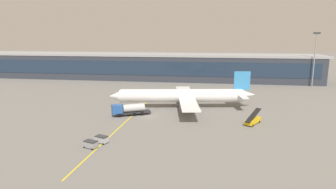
% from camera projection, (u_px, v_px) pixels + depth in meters
% --- Properties ---
extents(ground_plane, '(700.00, 700.00, 0.00)m').
position_uv_depth(ground_plane, '(149.00, 116.00, 80.61)').
color(ground_plane, slate).
extents(apron_lead_in_line, '(1.28, 80.00, 0.01)m').
position_uv_depth(apron_lead_in_line, '(134.00, 114.00, 83.28)').
color(apron_lead_in_line, yellow).
rests_on(apron_lead_in_line, ground_plane).
extents(terminal_building, '(176.20, 20.85, 13.05)m').
position_uv_depth(terminal_building, '(142.00, 66.00, 150.27)').
color(terminal_building, '#2D333D').
rests_on(terminal_building, ground_plane).
extents(main_airliner, '(45.03, 36.07, 11.33)m').
position_uv_depth(main_airliner, '(182.00, 96.00, 89.41)').
color(main_airliner, white).
rests_on(main_airliner, ground_plane).
extents(fuel_tanker, '(10.77, 7.08, 3.25)m').
position_uv_depth(fuel_tanker, '(129.00, 109.00, 81.27)').
color(fuel_tanker, '#232326').
rests_on(fuel_tanker, ground_plane).
extents(belt_loader, '(4.69, 6.61, 3.49)m').
position_uv_depth(belt_loader, '(253.00, 120.00, 73.42)').
color(belt_loader, yellow).
rests_on(belt_loader, ground_plane).
extents(baggage_cart_0, '(3.02, 2.36, 1.48)m').
position_uv_depth(baggage_cart_0, '(91.00, 144.00, 57.75)').
color(baggage_cart_0, gray).
rests_on(baggage_cart_0, ground_plane).
extents(baggage_cart_1, '(3.02, 2.36, 1.48)m').
position_uv_depth(baggage_cart_1, '(102.00, 139.00, 60.49)').
color(baggage_cart_1, '#B2B7BC').
rests_on(baggage_cart_1, ground_plane).
extents(apron_light_mast_0, '(2.80, 0.50, 23.51)m').
position_uv_depth(apron_light_mast_0, '(315.00, 55.00, 125.32)').
color(apron_light_mast_0, gray).
rests_on(apron_light_mast_0, ground_plane).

